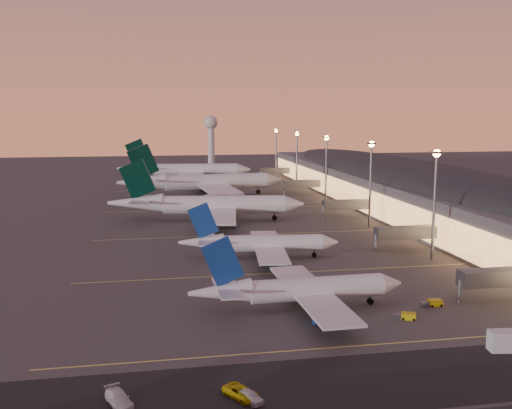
# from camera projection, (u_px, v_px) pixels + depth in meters

# --- Properties ---
(ground) EXTENTS (700.00, 700.00, 0.00)m
(ground) POSITION_uv_depth(u_px,v_px,m) (282.00, 267.00, 127.85)
(ground) COLOR #3B3937
(airliner_narrow_south) EXTENTS (38.53, 34.34, 13.79)m
(airliner_narrow_south) POSITION_uv_depth(u_px,v_px,m) (299.00, 290.00, 99.38)
(airliner_narrow_south) COLOR silver
(airliner_narrow_south) RESTS_ON ground
(airliner_narrow_north) EXTENTS (38.04, 34.17, 13.58)m
(airliner_narrow_north) POSITION_uv_depth(u_px,v_px,m) (259.00, 244.00, 134.91)
(airliner_narrow_north) COLOR silver
(airliner_narrow_north) RESTS_ON ground
(airliner_wide_near) EXTENTS (62.44, 57.40, 19.99)m
(airliner_wide_near) POSITION_uv_depth(u_px,v_px,m) (207.00, 205.00, 181.50)
(airliner_wide_near) COLOR silver
(airliner_wide_near) RESTS_ON ground
(airliner_wide_mid) EXTENTS (69.23, 63.32, 22.14)m
(airliner_wide_mid) POSITION_uv_depth(u_px,v_px,m) (203.00, 182.00, 236.36)
(airliner_wide_mid) COLOR silver
(airliner_wide_mid) RESTS_ON ground
(airliner_wide_far) EXTENTS (67.54, 61.99, 21.61)m
(airliner_wide_far) POSITION_uv_depth(u_px,v_px,m) (185.00, 170.00, 289.27)
(airliner_wide_far) COLOR silver
(airliner_wide_far) RESTS_ON ground
(terminal_building) EXTENTS (56.35, 255.00, 17.46)m
(terminal_building) POSITION_uv_depth(u_px,v_px,m) (404.00, 183.00, 207.64)
(terminal_building) COLOR #525258
(terminal_building) RESTS_ON ground
(light_masts) EXTENTS (2.20, 217.20, 25.90)m
(light_masts) POSITION_uv_depth(u_px,v_px,m) (344.00, 162.00, 194.50)
(light_masts) COLOR slate
(light_masts) RESTS_ON ground
(radar_tower) EXTENTS (9.00, 9.00, 32.50)m
(radar_tower) POSITION_uv_depth(u_px,v_px,m) (211.00, 132.00, 378.85)
(radar_tower) COLOR silver
(radar_tower) RESTS_ON ground
(service_lane) EXTENTS (260.00, 16.00, 0.01)m
(service_lane) POSITION_uv_depth(u_px,v_px,m) (378.00, 380.00, 73.42)
(service_lane) COLOR black
(service_lane) RESTS_ON ground
(lane_markings) EXTENTS (90.00, 180.36, 0.00)m
(lane_markings) POSITION_uv_depth(u_px,v_px,m) (252.00, 231.00, 166.73)
(lane_markings) COLOR #D8C659
(lane_markings) RESTS_ON ground
(baggage_tug_a) EXTENTS (3.86, 2.69, 1.07)m
(baggage_tug_a) POSITION_uv_depth(u_px,v_px,m) (406.00, 316.00, 95.26)
(baggage_tug_a) COLOR gold
(baggage_tug_a) RESTS_ON ground
(baggage_tug_b) EXTENTS (3.83, 1.80, 1.13)m
(baggage_tug_b) POSITION_uv_depth(u_px,v_px,m) (432.00, 303.00, 101.72)
(baggage_tug_b) COLOR gold
(baggage_tug_b) RESTS_ON ground
(catering_truck_a) EXTENTS (5.65, 2.82, 3.04)m
(catering_truck_a) POSITION_uv_depth(u_px,v_px,m) (508.00, 341.00, 82.37)
(catering_truck_a) COLOR silver
(catering_truck_a) RESTS_ON ground
(service_van_a) EXTENTS (4.08, 5.90, 1.59)m
(service_van_a) POSITION_uv_depth(u_px,v_px,m) (119.00, 399.00, 67.10)
(service_van_a) COLOR silver
(service_van_a) RESTS_ON ground
(service_van_b) EXTENTS (4.79, 5.62, 1.43)m
(service_van_b) POSITION_uv_depth(u_px,v_px,m) (241.00, 392.00, 68.77)
(service_van_b) COLOR gold
(service_van_b) RESTS_ON ground
(service_van_c) EXTENTS (3.54, 4.28, 1.38)m
(service_van_c) POSITION_uv_depth(u_px,v_px,m) (250.00, 396.00, 67.94)
(service_van_c) COLOR silver
(service_van_c) RESTS_ON ground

